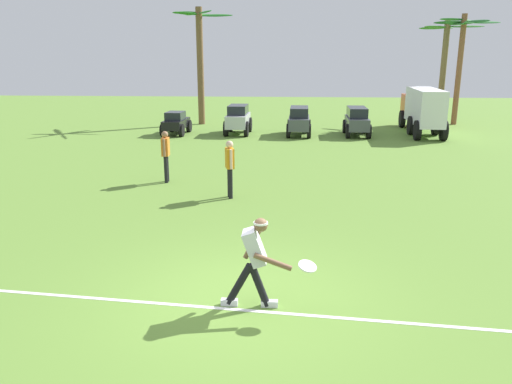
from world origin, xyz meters
The scene contains 14 objects.
ground_plane centered at (0.00, 0.00, 0.00)m, with size 80.00×80.00×0.00m, color olive.
field_line_paint centered at (0.00, -0.34, 0.00)m, with size 19.24×0.08×0.01m, color white.
frisbee_thrower centered at (0.23, -0.20, 0.80)m, with size 1.09×0.46×1.43m.
frisbee_in_flight centered at (1.02, -0.40, 0.78)m, with size 0.38×0.38×0.11m.
teammate_near_sideline centered at (-0.83, 5.83, 0.94)m, with size 0.29×0.49×1.56m.
teammate_midfield centered at (-2.95, 7.42, 0.94)m, with size 0.22×0.50×1.56m.
parked_car_slot_a centered at (-4.75, 16.91, 0.56)m, with size 1.16×2.23×1.10m.
parked_car_slot_b centered at (-1.73, 17.21, 0.74)m, with size 1.23×2.38×1.40m.
parked_car_slot_c centered at (1.24, 16.97, 0.72)m, with size 1.21×2.43×1.34m.
parked_car_slot_d centered at (4.00, 17.05, 0.72)m, with size 1.19×2.42×1.34m.
box_truck centered at (7.28, 18.02, 1.23)m, with size 1.67×5.96×2.20m.
palm_tree_far_left centered at (-4.13, 20.70, 3.66)m, with size 3.26×3.39×6.23m.
palm_tree_left_of_centre centered at (9.35, 22.13, 3.33)m, with size 3.47×3.31×5.58m.
palm_tree_right_of_centre centered at (9.98, 21.45, 3.72)m, with size 3.48×3.66×5.87m.
Camera 1 is at (0.70, -7.14, 3.73)m, focal length 35.00 mm.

